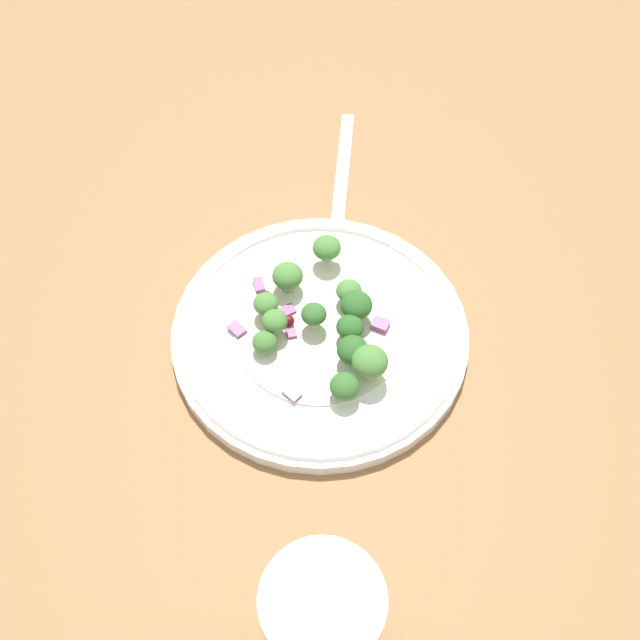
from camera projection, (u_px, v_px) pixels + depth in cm
name	position (u px, v px, depth cm)	size (l,w,h in cm)	color
ground_plane	(341.00, 356.00, 66.52)	(180.00, 180.00, 2.00)	olive
plate	(320.00, 333.00, 65.57)	(23.83, 23.83, 1.70)	white
dressing_pool	(320.00, 330.00, 65.21)	(13.82, 13.82, 0.20)	white
broccoli_floret_0	(370.00, 362.00, 61.00)	(2.77, 2.77, 2.80)	#9EC684
broccoli_floret_1	(349.00, 291.00, 65.54)	(2.09, 2.09, 2.11)	#8EB77A
broccoli_floret_2	(327.00, 248.00, 67.51)	(2.37, 2.37, 2.40)	#8EB77A
broccoli_floret_3	(266.00, 304.00, 64.69)	(2.03, 2.03, 2.05)	#ADD18E
broccoli_floret_4	(349.00, 351.00, 62.14)	(2.46, 2.46, 2.49)	#8EB77A
broccoli_floret_5	(345.00, 387.00, 60.76)	(2.28, 2.28, 2.31)	#ADD18E
broccoli_floret_6	(288.00, 276.00, 66.13)	(2.51, 2.51, 2.54)	#ADD18E
broccoli_floret_7	(314.00, 314.00, 63.85)	(2.02, 2.02, 2.04)	#ADD18E
broccoli_floret_8	(265.00, 342.00, 63.22)	(1.96, 1.96, 1.98)	#ADD18E
broccoli_floret_9	(349.00, 326.00, 63.60)	(2.17, 2.17, 2.20)	#ADD18E
broccoli_floret_10	(275.00, 321.00, 63.60)	(2.02, 2.02, 2.05)	#9EC684
broccoli_floret_11	(356.00, 306.00, 64.29)	(2.54, 2.54, 2.57)	#8EB77A
cranberry_0	(266.00, 296.00, 66.18)	(0.94, 0.94, 0.94)	maroon
cranberry_1	(289.00, 321.00, 64.94)	(0.91, 0.91, 0.91)	maroon
cranberry_2	(358.00, 342.00, 64.06)	(0.94, 0.94, 0.94)	maroon
onion_bit_0	(237.00, 329.00, 64.92)	(1.38, 0.94, 0.37)	#934C84
onion_bit_1	(291.00, 334.00, 64.80)	(0.82, 0.84, 0.46)	#843D75
onion_bit_2	(292.00, 393.00, 61.64)	(1.33, 0.94, 0.37)	#A35B93
onion_bit_3	(286.00, 311.00, 66.05)	(1.37, 0.94, 0.38)	#843D75
onion_bit_4	(259.00, 285.00, 67.39)	(0.80, 1.37, 0.32)	#934C84
onion_bit_5	(382.00, 327.00, 64.89)	(1.30, 1.06, 0.52)	#934C84
fork	(340.00, 192.00, 75.07)	(17.32, 10.21, 0.50)	silver
water_glass	(322.00, 623.00, 48.83)	(7.23, 7.23, 10.07)	silver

